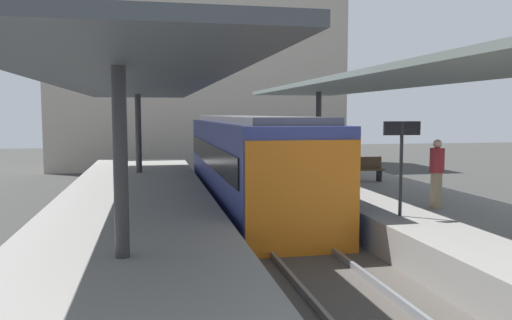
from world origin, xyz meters
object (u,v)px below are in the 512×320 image
object	(u,v)px
commuter_train	(248,161)
passenger_near_bench	(437,172)
platform_bench	(364,168)
platform_sign	(402,147)

from	to	relation	value
commuter_train	passenger_near_bench	xyz separation A→B (m)	(3.74, -5.85, 0.18)
passenger_near_bench	platform_bench	bearing A→B (deg)	86.86
commuter_train	platform_bench	xyz separation A→B (m)	(4.03, -0.67, -0.26)
platform_bench	platform_sign	distance (m)	6.28
platform_bench	platform_sign	xyz separation A→B (m)	(-1.66, -5.95, 1.16)
commuter_train	platform_bench	distance (m)	4.09
commuter_train	platform_sign	size ratio (longest dim) A/B	6.08
commuter_train	platform_bench	world-z (taller)	commuter_train
platform_sign	passenger_near_bench	world-z (taller)	platform_sign
platform_bench	platform_sign	world-z (taller)	platform_sign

